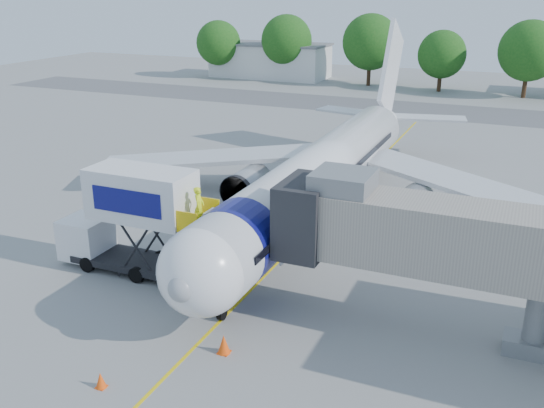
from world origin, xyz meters
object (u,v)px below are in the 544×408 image
at_px(catering_hiloader, 132,221).
at_px(aircraft, 324,172).
at_px(jet_bridge, 425,236).
at_px(ground_tug, 180,392).

bearing_deg(catering_hiloader, aircraft, 60.64).
bearing_deg(aircraft, catering_hiloader, -119.36).
bearing_deg(jet_bridge, ground_tug, -127.30).
relative_size(catering_hiloader, ground_tug, 2.06).
bearing_deg(aircraft, jet_bridge, -54.30).
bearing_deg(catering_hiloader, jet_bridge, 0.01).
xyz_separation_m(aircraft, catering_hiloader, (-6.26, -11.12, -0.18)).
height_order(catering_hiloader, ground_tug, catering_hiloader).
distance_m(aircraft, catering_hiloader, 12.77).
relative_size(aircraft, jet_bridge, 2.71).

